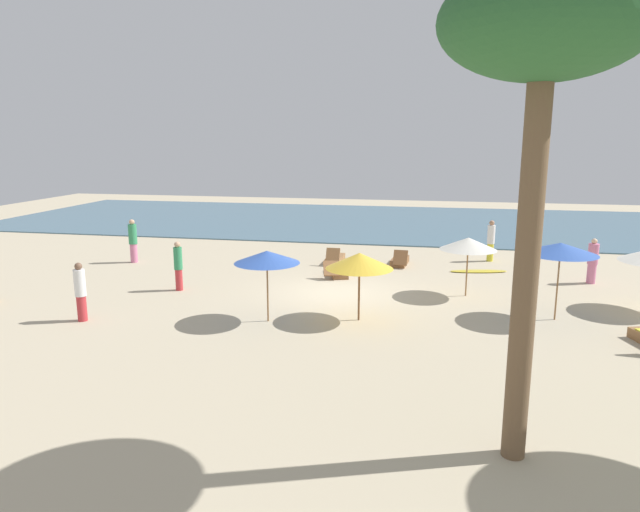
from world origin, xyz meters
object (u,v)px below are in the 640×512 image
Objects in this scene: umbrella_1 at (359,261)px; umbrella_4 at (468,244)px; lounger_0 at (335,259)px; person_0 at (80,292)px; lounger_3 at (400,261)px; person_2 at (178,265)px; palm_0 at (544,36)px; lounger_4 at (338,271)px; person_1 at (593,261)px; umbrella_0 at (267,257)px; person_3 at (133,241)px; person_4 at (491,241)px; surfboard at (478,271)px; umbrella_2 at (561,249)px.

umbrella_4 is (3.20, 3.30, 0.01)m from umbrella_1.
person_0 is at bearing -122.68° from lounger_0.
lounger_3 is 0.98× the size of person_2.
umbrella_4 is 12.17m from person_0.
lounger_0 is 16.60m from palm_0.
palm_0 is (5.00, -11.99, 6.51)m from lounger_4.
lounger_0 is 0.99× the size of person_1.
person_3 is at bearing 140.18° from umbrella_0.
person_4 is at bearing 22.08° from lounger_3.
lounger_4 is (0.51, -2.25, -0.00)m from lounger_0.
lounger_4 is at bearing 47.29° from person_0.
person_3 is (-10.44, 5.95, -0.84)m from umbrella_1.
person_3 reaches higher than surfboard.
person_2 is 0.22× the size of palm_0.
umbrella_1 is at bearing -119.05° from surfboard.
umbrella_0 is 2.65m from umbrella_1.
lounger_3 reaches higher than lounger_4.
umbrella_0 is at bearing -166.64° from umbrella_1.
person_2 is at bearing -130.05° from lounger_0.
lounger_4 is 9.44m from person_0.
person_2 reaches higher than surfboard.
surfboard is at bearing 49.64° from umbrella_0.
surfboard is (3.87, 6.97, -1.74)m from umbrella_1.
surfboard is at bearing 60.95° from umbrella_1.
person_4 reaches higher than lounger_0.
umbrella_2 is 3.26m from umbrella_4.
umbrella_2 is at bearing -114.13° from person_1.
palm_0 is at bearing -108.69° from person_1.
lounger_0 is 0.71× the size of surfboard.
umbrella_0 is 5.51m from person_0.
person_3 is at bearing 134.92° from person_2.
umbrella_4 is 13.92m from person_3.
palm_0 reaches higher than person_0.
person_2 is 0.98× the size of person_4.
umbrella_1 is at bearing -29.67° from person_3.
person_1 is at bearing -14.81° from surfboard.
lounger_0 reaches higher than lounger_4.
umbrella_1 is at bearing -134.12° from umbrella_4.
umbrella_0 reaches higher than person_2.
person_1 is at bearing 15.03° from person_2.
umbrella_1 reaches higher than surfboard.
person_4 is at bearing 135.38° from person_1.
lounger_0 reaches higher than surfboard.
umbrella_4 is 5.26m from lounger_3.
person_3 is (-3.86, 3.87, 0.05)m from person_2.
palm_0 is at bearing -42.25° from person_3.
umbrella_4 is 1.11× the size of lounger_4.
lounger_0 is 0.95× the size of person_0.
umbrella_1 is 1.12× the size of lounger_4.
palm_0 is at bearing -79.08° from lounger_3.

